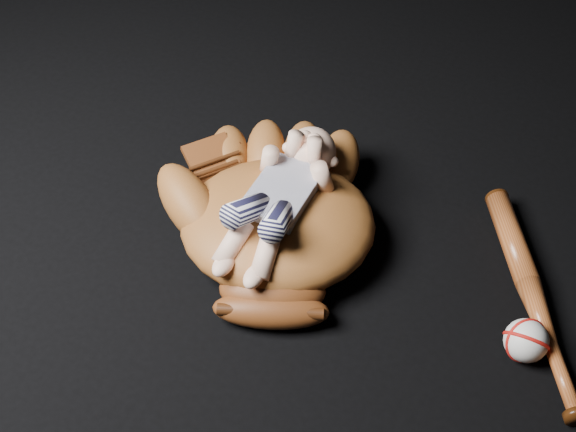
# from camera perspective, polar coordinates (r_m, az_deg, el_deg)

# --- Properties ---
(baseball_glove) EXTENTS (0.62, 0.66, 0.16)m
(baseball_glove) POSITION_cam_1_polar(r_m,az_deg,el_deg) (1.36, -0.82, -0.02)
(baseball_glove) COLOR brown
(baseball_glove) RESTS_ON ground
(newborn_baby) EXTENTS (0.18, 0.38, 0.15)m
(newborn_baby) POSITION_cam_1_polar(r_m,az_deg,el_deg) (1.32, -0.98, 1.28)
(newborn_baby) COLOR beige
(newborn_baby) RESTS_ON baseball_glove
(baseball_bat) EXTENTS (0.28, 0.47, 0.05)m
(baseball_bat) POSITION_cam_1_polar(r_m,az_deg,el_deg) (1.39, 18.76, -5.97)
(baseball_bat) COLOR brown
(baseball_bat) RESTS_ON ground
(baseball) EXTENTS (0.10, 0.10, 0.08)m
(baseball) POSITION_cam_1_polar(r_m,az_deg,el_deg) (1.30, 18.30, -9.33)
(baseball) COLOR white
(baseball) RESTS_ON ground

